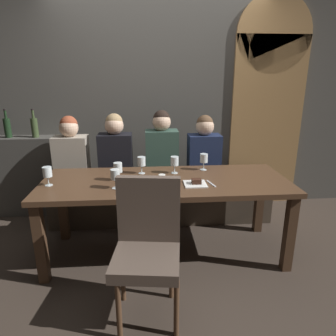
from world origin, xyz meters
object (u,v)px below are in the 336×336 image
object	(u,v)px
wine_glass_end_left	(141,162)
wine_glass_far_right	(204,159)
diner_near_end	(204,151)
wine_bottle_pale_label	(35,127)
wine_glass_far_left	(115,175)
diner_far_end	(162,150)
fork_on_table	(211,184)
wine_glass_end_right	(118,168)
wine_bottle_dark_red	(7,127)
dessert_plate	(196,183)
diner_bearded	(116,152)
dining_table	(166,189)
banquette_bench	(162,201)
diner_redhead	(71,154)
espresso_cup	(162,179)
chair_near_side	(147,240)
wine_glass_near_right	(47,173)
wine_glass_center_back	(175,161)

from	to	relation	value
wine_glass_end_left	wine_glass_far_right	bearing A→B (deg)	6.24
diner_near_end	wine_bottle_pale_label	xyz separation A→B (m)	(-1.93, 0.29, 0.25)
diner_near_end	wine_glass_far_left	distance (m)	1.28
diner_far_end	fork_on_table	world-z (taller)	diner_far_end
wine_glass_end_right	wine_bottle_dark_red	bearing A→B (deg)	142.85
wine_bottle_pale_label	dessert_plate	distance (m)	2.07
diner_bearded	diner_near_end	xyz separation A→B (m)	(0.99, 0.04, -0.01)
wine_bottle_pale_label	wine_glass_end_right	size ratio (longest dim) A/B	1.99
wine_bottle_dark_red	wine_glass_far_right	bearing A→B (deg)	-19.39
wine_bottle_dark_red	dining_table	bearing A→B (deg)	-30.32
banquette_bench	wine_glass_end_left	size ratio (longest dim) A/B	15.24
diner_redhead	espresso_cup	world-z (taller)	diner_redhead
wine_glass_far_left	wine_glass_end_left	bearing A→B (deg)	60.96
banquette_bench	chair_near_side	distance (m)	1.47
wine_glass_near_right	wine_glass_far_right	distance (m)	1.44
wine_glass_end_right	chair_near_side	bearing A→B (deg)	-71.59
wine_bottle_pale_label	wine_glass_far_right	bearing A→B (deg)	-22.06
diner_far_end	wine_bottle_pale_label	xyz separation A→B (m)	(-1.45, 0.29, 0.23)
dining_table	chair_near_side	distance (m)	0.75
wine_glass_far_left	diner_redhead	bearing A→B (deg)	121.94
wine_glass_near_right	diner_near_end	bearing A→B (deg)	27.95
wine_glass_near_right	wine_glass_far_left	bearing A→B (deg)	-11.13
diner_redhead	wine_glass_near_right	xyz separation A→B (m)	(-0.02, -0.78, 0.03)
diner_redhead	wine_glass_end_left	distance (m)	0.92
wine_bottle_dark_red	diner_bearded	bearing A→B (deg)	-15.05
diner_redhead	wine_bottle_pale_label	xyz separation A→B (m)	(-0.46, 0.30, 0.25)
banquette_bench	wine_glass_end_left	distance (m)	0.83
wine_glass_end_right	wine_glass_far_left	world-z (taller)	same
diner_bearded	diner_far_end	size ratio (longest dim) A/B	0.97
diner_bearded	fork_on_table	size ratio (longest dim) A/B	4.73
dining_table	wine_bottle_dark_red	size ratio (longest dim) A/B	6.75
diner_far_end	diner_near_end	size ratio (longest dim) A/B	1.07
dining_table	diner_redhead	world-z (taller)	diner_redhead
wine_bottle_pale_label	espresso_cup	xyz separation A→B (m)	(1.41, -1.05, -0.30)
dining_table	fork_on_table	size ratio (longest dim) A/B	12.94
diner_far_end	wine_bottle_pale_label	bearing A→B (deg)	168.68
dining_table	dessert_plate	bearing A→B (deg)	-29.62
banquette_bench	espresso_cup	world-z (taller)	espresso_cup
diner_bearded	espresso_cup	world-z (taller)	diner_bearded
diner_redhead	wine_glass_far_left	world-z (taller)	diner_redhead
wine_bottle_pale_label	wine_glass_far_right	size ratio (longest dim) A/B	1.99
wine_glass_end_right	wine_glass_far_left	distance (m)	0.20
wine_bottle_pale_label	wine_glass_far_left	world-z (taller)	wine_bottle_pale_label
banquette_bench	wine_glass_far_left	bearing A→B (deg)	-115.89
wine_glass_center_back	diner_near_end	bearing A→B (deg)	54.10
diner_bearded	fork_on_table	bearing A→B (deg)	-42.86
wine_glass_far_left	espresso_cup	bearing A→B (deg)	19.55
diner_redhead	fork_on_table	distance (m)	1.61
diner_redhead	wine_glass_center_back	bearing A→B (deg)	-25.91
wine_bottle_dark_red	wine_glass_end_right	world-z (taller)	wine_bottle_dark_red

